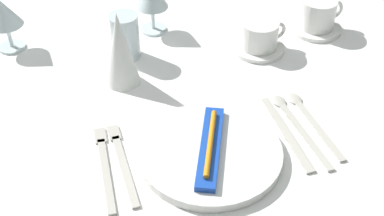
{
  "coord_description": "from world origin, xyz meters",
  "views": [
    {
      "loc": [
        -0.23,
        -0.85,
        1.42
      ],
      "look_at": [
        -0.02,
        -0.09,
        0.76
      ],
      "focal_mm": 48.26,
      "sensor_mm": 36.0,
      "label": 1
    }
  ],
  "objects_px": {
    "spoon_soup": "(294,121)",
    "drink_tumbler": "(125,39)",
    "dinner_knife": "(287,135)",
    "napkin_folded": "(120,49)",
    "dinner_plate": "(210,153)",
    "fork_outer": "(122,160)",
    "coffee_cup_right": "(260,34)",
    "fork_inner": "(105,164)",
    "wine_glass_centre": "(4,15)",
    "coffee_cup_left": "(318,13)",
    "toothbrush_package": "(210,146)",
    "spoon_dessert": "(308,117)"
  },
  "relations": [
    {
      "from": "spoon_soup",
      "to": "drink_tumbler",
      "type": "relative_size",
      "value": 2.16
    },
    {
      "from": "dinner_knife",
      "to": "napkin_folded",
      "type": "relative_size",
      "value": 1.29
    },
    {
      "from": "dinner_plate",
      "to": "drink_tumbler",
      "type": "distance_m",
      "value": 0.38
    },
    {
      "from": "fork_outer",
      "to": "coffee_cup_right",
      "type": "distance_m",
      "value": 0.47
    },
    {
      "from": "fork_inner",
      "to": "wine_glass_centre",
      "type": "distance_m",
      "value": 0.48
    },
    {
      "from": "dinner_plate",
      "to": "spoon_soup",
      "type": "distance_m",
      "value": 0.2
    },
    {
      "from": "wine_glass_centre",
      "to": "coffee_cup_left",
      "type": "bearing_deg",
      "value": -9.55
    },
    {
      "from": "spoon_soup",
      "to": "drink_tumbler",
      "type": "xyz_separation_m",
      "value": [
        -0.28,
        0.32,
        0.04
      ]
    },
    {
      "from": "toothbrush_package",
      "to": "fork_outer",
      "type": "distance_m",
      "value": 0.16
    },
    {
      "from": "wine_glass_centre",
      "to": "napkin_folded",
      "type": "bearing_deg",
      "value": -41.54
    },
    {
      "from": "wine_glass_centre",
      "to": "drink_tumbler",
      "type": "relative_size",
      "value": 1.18
    },
    {
      "from": "fork_inner",
      "to": "coffee_cup_left",
      "type": "distance_m",
      "value": 0.67
    },
    {
      "from": "spoon_dessert",
      "to": "drink_tumbler",
      "type": "relative_size",
      "value": 2.0
    },
    {
      "from": "spoon_soup",
      "to": "wine_glass_centre",
      "type": "distance_m",
      "value": 0.69
    },
    {
      "from": "dinner_plate",
      "to": "dinner_knife",
      "type": "bearing_deg",
      "value": 4.32
    },
    {
      "from": "fork_inner",
      "to": "toothbrush_package",
      "type": "bearing_deg",
      "value": -9.28
    },
    {
      "from": "spoon_soup",
      "to": "coffee_cup_right",
      "type": "relative_size",
      "value": 2.1
    },
    {
      "from": "spoon_dessert",
      "to": "coffee_cup_right",
      "type": "height_order",
      "value": "coffee_cup_right"
    },
    {
      "from": "coffee_cup_right",
      "to": "napkin_folded",
      "type": "height_order",
      "value": "napkin_folded"
    },
    {
      "from": "coffee_cup_right",
      "to": "napkin_folded",
      "type": "distance_m",
      "value": 0.34
    },
    {
      "from": "coffee_cup_left",
      "to": "drink_tumbler",
      "type": "bearing_deg",
      "value": 178.15
    },
    {
      "from": "fork_outer",
      "to": "dinner_knife",
      "type": "bearing_deg",
      "value": -3.75
    },
    {
      "from": "fork_inner",
      "to": "wine_glass_centre",
      "type": "relative_size",
      "value": 1.73
    },
    {
      "from": "dinner_knife",
      "to": "spoon_soup",
      "type": "distance_m",
      "value": 0.04
    },
    {
      "from": "spoon_soup",
      "to": "drink_tumbler",
      "type": "height_order",
      "value": "drink_tumbler"
    },
    {
      "from": "drink_tumbler",
      "to": "fork_inner",
      "type": "bearing_deg",
      "value": -107.05
    },
    {
      "from": "dinner_knife",
      "to": "spoon_dessert",
      "type": "relative_size",
      "value": 1.04
    },
    {
      "from": "spoon_dessert",
      "to": "wine_glass_centre",
      "type": "height_order",
      "value": "wine_glass_centre"
    },
    {
      "from": "fork_outer",
      "to": "spoon_dessert",
      "type": "xyz_separation_m",
      "value": [
        0.38,
        0.02,
        0.0
      ]
    },
    {
      "from": "spoon_soup",
      "to": "napkin_folded",
      "type": "bearing_deg",
      "value": 143.05
    },
    {
      "from": "fork_outer",
      "to": "napkin_folded",
      "type": "bearing_deg",
      "value": 79.26
    },
    {
      "from": "fork_outer",
      "to": "wine_glass_centre",
      "type": "distance_m",
      "value": 0.49
    },
    {
      "from": "dinner_knife",
      "to": "drink_tumbler",
      "type": "height_order",
      "value": "drink_tumbler"
    },
    {
      "from": "fork_inner",
      "to": "coffee_cup_right",
      "type": "relative_size",
      "value": 1.97
    },
    {
      "from": "dinner_plate",
      "to": "toothbrush_package",
      "type": "distance_m",
      "value": 0.02
    },
    {
      "from": "fork_outer",
      "to": "dinner_knife",
      "type": "xyz_separation_m",
      "value": [
        0.32,
        -0.02,
        0.0
      ]
    },
    {
      "from": "dinner_plate",
      "to": "spoon_soup",
      "type": "xyz_separation_m",
      "value": [
        0.19,
        0.04,
        -0.01
      ]
    },
    {
      "from": "spoon_dessert",
      "to": "drink_tumbler",
      "type": "bearing_deg",
      "value": 134.27
    },
    {
      "from": "coffee_cup_left",
      "to": "coffee_cup_right",
      "type": "distance_m",
      "value": 0.18
    },
    {
      "from": "toothbrush_package",
      "to": "fork_inner",
      "type": "xyz_separation_m",
      "value": [
        -0.19,
        0.03,
        -0.02
      ]
    },
    {
      "from": "dinner_plate",
      "to": "toothbrush_package",
      "type": "bearing_deg",
      "value": 0.0
    },
    {
      "from": "coffee_cup_right",
      "to": "fork_inner",
      "type": "bearing_deg",
      "value": -145.96
    },
    {
      "from": "fork_inner",
      "to": "spoon_soup",
      "type": "height_order",
      "value": "spoon_soup"
    },
    {
      "from": "fork_inner",
      "to": "spoon_dessert",
      "type": "height_order",
      "value": "spoon_dessert"
    },
    {
      "from": "fork_outer",
      "to": "spoon_soup",
      "type": "relative_size",
      "value": 0.93
    },
    {
      "from": "dinner_knife",
      "to": "spoon_soup",
      "type": "relative_size",
      "value": 0.96
    },
    {
      "from": "dinner_knife",
      "to": "spoon_dessert",
      "type": "height_order",
      "value": "spoon_dessert"
    },
    {
      "from": "spoon_soup",
      "to": "drink_tumbler",
      "type": "bearing_deg",
      "value": 130.53
    },
    {
      "from": "toothbrush_package",
      "to": "fork_outer",
      "type": "xyz_separation_m",
      "value": [
        -0.16,
        0.03,
        -0.02
      ]
    },
    {
      "from": "napkin_folded",
      "to": "fork_outer",
      "type": "bearing_deg",
      "value": -100.74
    }
  ]
}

